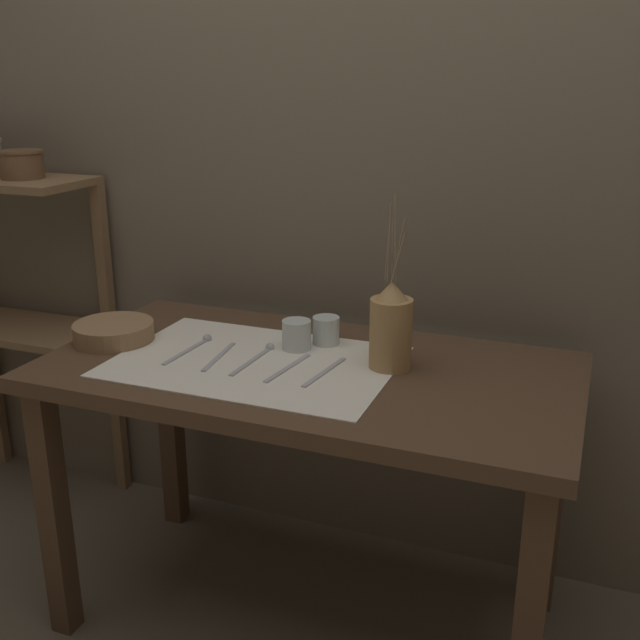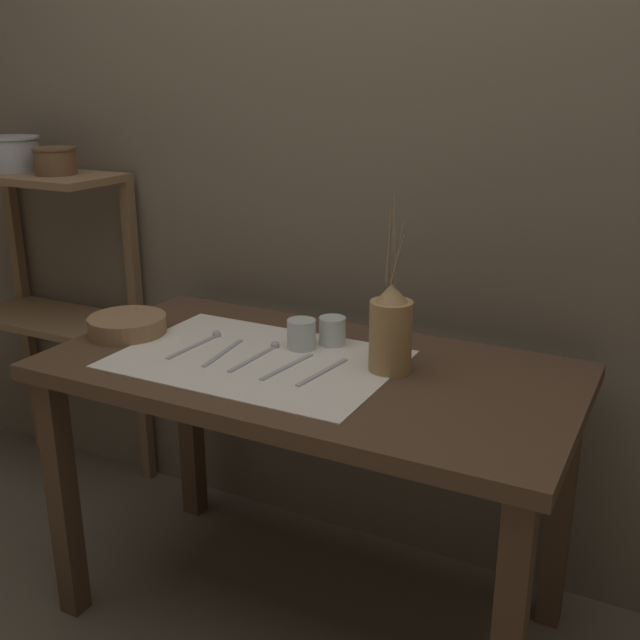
{
  "view_description": "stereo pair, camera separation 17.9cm",
  "coord_description": "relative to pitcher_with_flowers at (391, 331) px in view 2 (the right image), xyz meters",
  "views": [
    {
      "loc": [
        0.65,
        -1.59,
        1.43
      ],
      "look_at": [
        0.03,
        0.0,
        0.87
      ],
      "focal_mm": 42.0,
      "sensor_mm": 36.0,
      "label": 1
    },
    {
      "loc": [
        0.81,
        -1.51,
        1.43
      ],
      "look_at": [
        0.03,
        0.0,
        0.87
      ],
      "focal_mm": 42.0,
      "sensor_mm": 36.0,
      "label": 2
    }
  ],
  "objects": [
    {
      "name": "fork_inner",
      "position": [
        -0.23,
        -0.1,
        -0.1
      ],
      "size": [
        0.04,
        0.2,
        0.0
      ],
      "color": "#A8A8AD",
      "rests_on": "wooden_table"
    },
    {
      "name": "wooden_bowl",
      "position": [
        -0.74,
        -0.08,
        -0.08
      ],
      "size": [
        0.21,
        0.21,
        0.05
      ],
      "color": "#8E6B47",
      "rests_on": "wooden_table"
    },
    {
      "name": "linen_cloth",
      "position": [
        -0.32,
        -0.08,
        -0.1
      ],
      "size": [
        0.69,
        0.47,
        0.0
      ],
      "color": "silver",
      "rests_on": "wooden_table"
    },
    {
      "name": "wooden_table",
      "position": [
        -0.19,
        -0.05,
        -0.21
      ],
      "size": [
        1.31,
        0.68,
        0.75
      ],
      "color": "#4C3523",
      "rests_on": "ground_plane"
    },
    {
      "name": "metal_pot_small",
      "position": [
        -1.25,
        0.2,
        0.32
      ],
      "size": [
        0.14,
        0.14,
        0.09
      ],
      "color": "brown",
      "rests_on": "wooden_shelf_unit"
    },
    {
      "name": "pitcher_with_flowers",
      "position": [
        0.0,
        0.0,
        0.0
      ],
      "size": [
        0.1,
        0.1,
        0.42
      ],
      "color": "#A87F4C",
      "rests_on": "wooden_table"
    },
    {
      "name": "metal_pot_large",
      "position": [
        -1.45,
        0.2,
        0.33
      ],
      "size": [
        0.19,
        0.19,
        0.11
      ],
      "color": "#A8A8AD",
      "rests_on": "wooden_shelf_unit"
    },
    {
      "name": "ground_plane",
      "position": [
        -0.19,
        -0.05,
        -0.85
      ],
      "size": [
        12.0,
        12.0,
        0.0
      ],
      "primitive_type": "plane",
      "color": "brown"
    },
    {
      "name": "fork_outer",
      "position": [
        -0.13,
        -0.09,
        -0.1
      ],
      "size": [
        0.04,
        0.2,
        0.0
      ],
      "color": "#A8A8AD",
      "rests_on": "wooden_table"
    },
    {
      "name": "wooden_shelf_unit",
      "position": [
        -1.35,
        0.24,
        -0.07
      ],
      "size": [
        0.59,
        0.29,
        1.12
      ],
      "color": "brown",
      "rests_on": "ground_plane"
    },
    {
      "name": "stone_wall_back",
      "position": [
        -0.19,
        0.4,
        0.35
      ],
      "size": [
        7.0,
        0.06,
        2.4
      ],
      "color": "#6B5E4C",
      "rests_on": "ground_plane"
    },
    {
      "name": "glass_tumbler_far",
      "position": [
        -0.2,
        0.1,
        -0.06
      ],
      "size": [
        0.07,
        0.07,
        0.07
      ],
      "color": "silver",
      "rests_on": "wooden_table"
    },
    {
      "name": "knife_center",
      "position": [
        -0.42,
        -0.09,
        -0.1
      ],
      "size": [
        0.03,
        0.2,
        0.0
      ],
      "color": "#A8A8AD",
      "rests_on": "wooden_table"
    },
    {
      "name": "spoon_inner",
      "position": [
        -0.33,
        -0.04,
        -0.1
      ],
      "size": [
        0.03,
        0.21,
        0.02
      ],
      "color": "#A8A8AD",
      "rests_on": "wooden_table"
    },
    {
      "name": "glass_tumbler_near",
      "position": [
        -0.26,
        0.03,
        -0.06
      ],
      "size": [
        0.07,
        0.07,
        0.08
      ],
      "color": "silver",
      "rests_on": "wooden_table"
    },
    {
      "name": "spoon_outer",
      "position": [
        -0.51,
        -0.03,
        -0.1
      ],
      "size": [
        0.03,
        0.21,
        0.02
      ],
      "color": "#A8A8AD",
      "rests_on": "wooden_table"
    }
  ]
}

